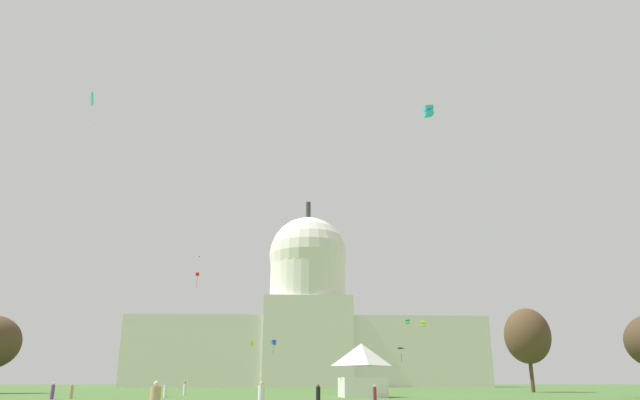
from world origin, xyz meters
TOP-DOWN VIEW (x-y plane):
  - capitol_building at (5.88, 187.44)m, footprint 124.88×28.89m
  - event_tent at (8.80, 47.62)m, footprint 5.54×6.86m
  - tree_east_mid at (42.41, 79.63)m, footprint 10.76×10.73m
  - person_white_front_center at (-13.77, 58.26)m, footprint 0.58×0.58m
  - person_tan_near_tree_west at (-23.09, 42.90)m, footprint 0.47×0.47m
  - person_purple_front_right at (-24.35, 41.05)m, footprint 0.46×0.46m
  - person_white_near_tree_east at (-1.61, 19.49)m, footprint 0.64×0.64m
  - person_maroon_back_right at (8.40, 34.08)m, footprint 0.48×0.48m
  - person_white_back_left at (-14.12, 47.71)m, footprint 0.62×0.62m
  - person_black_mid_left at (2.57, 23.89)m, footprint 0.48×0.48m
  - kite_blue_low at (-4.36, 128.32)m, footprint 1.55×1.51m
  - kite_magenta_high at (-29.08, 152.20)m, footprint 0.63×1.27m
  - kite_red_mid at (-25.72, 133.17)m, footprint 1.04×1.11m
  - kite_green_low at (28.57, 118.02)m, footprint 1.22×1.25m
  - kite_lime_low at (20.08, 63.69)m, footprint 0.87×0.89m
  - kite_turquoise_mid at (-21.65, 34.11)m, footprint 0.54×0.98m
  - kite_cyan_mid at (17.09, 40.94)m, footprint 1.17×1.11m
  - kite_black_low at (25.29, 112.11)m, footprint 1.75×1.60m
  - kite_yellow_low at (-11.81, 156.05)m, footprint 0.90×0.52m

SIDE VIEW (x-z plane):
  - person_tan_near_tree_west at x=-23.09m, z-range -0.07..1.41m
  - person_maroon_back_right at x=8.40m, z-range -0.06..1.40m
  - person_white_back_left at x=-14.12m, z-range -0.08..1.51m
  - person_black_mid_left at x=2.57m, z-range -0.06..1.51m
  - person_purple_front_right at x=-24.35m, z-range -0.07..1.59m
  - person_white_near_tree_east at x=-1.61m, z-range -0.08..1.65m
  - person_white_front_center at x=-13.77m, z-range -0.08..1.67m
  - event_tent at x=8.80m, z-range 0.14..6.26m
  - kite_black_low at x=25.29m, z-range 7.33..10.42m
  - tree_east_mid at x=42.41m, z-range 2.34..16.72m
  - kite_lime_low at x=20.08m, z-range 9.66..10.48m
  - kite_blue_low at x=-4.36m, z-range 9.58..13.30m
  - kite_yellow_low at x=-11.81m, z-range 10.54..14.48m
  - kite_green_low at x=28.57m, z-range 15.33..16.50m
  - capitol_building at x=5.88m, z-range -12.97..54.99m
  - kite_red_mid at x=-25.72m, z-range 27.53..32.05m
  - kite_turquoise_mid at x=-21.65m, z-range 28.30..32.92m
  - kite_cyan_mid at x=17.09m, z-range 33.22..34.64m
  - kite_magenta_high at x=-29.08m, z-range 38.10..38.42m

